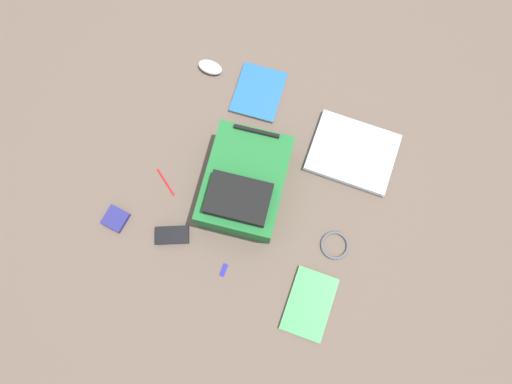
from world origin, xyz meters
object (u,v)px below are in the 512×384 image
(book_manual, at_px, (259,92))
(cable_coil, at_px, (335,245))
(backpack, at_px, (245,184))
(laptop, at_px, (353,153))
(usb_stick, at_px, (224,270))
(power_brick, at_px, (172,235))
(computer_mouse, at_px, (210,67))
(earbud_pouch, at_px, (116,219))
(book_blue, at_px, (309,304))
(pen_black, at_px, (165,182))

(book_manual, height_order, cable_coil, book_manual)
(backpack, bearing_deg, laptop, 44.40)
(usb_stick, bearing_deg, power_brick, 171.93)
(backpack, bearing_deg, power_brick, -121.42)
(computer_mouse, relative_size, earbud_pouch, 1.26)
(backpack, relative_size, earbud_pouch, 5.19)
(earbud_pouch, bearing_deg, usb_stick, 0.40)
(book_blue, height_order, earbud_pouch, earbud_pouch)
(laptop, distance_m, book_manual, 0.48)
(backpack, height_order, laptop, backpack)
(laptop, bearing_deg, computer_mouse, 172.36)
(computer_mouse, xyz_separation_m, power_brick, (0.19, -0.73, -0.00))
(computer_mouse, bearing_deg, cable_coil, -123.60)
(book_blue, relative_size, cable_coil, 2.32)
(usb_stick, bearing_deg, laptop, 67.51)
(computer_mouse, bearing_deg, book_manual, -95.69)
(cable_coil, xyz_separation_m, earbud_pouch, (-0.84, -0.28, 0.01))
(backpack, height_order, cable_coil, backpack)
(cable_coil, distance_m, earbud_pouch, 0.89)
(book_manual, bearing_deg, backpack, -71.96)
(earbud_pouch, bearing_deg, power_brick, 9.07)
(book_manual, relative_size, cable_coil, 2.31)
(power_brick, bearing_deg, earbud_pouch, -170.93)
(power_brick, bearing_deg, usb_stick, -8.07)
(laptop, height_order, power_brick, same)
(book_manual, bearing_deg, earbud_pouch, -110.90)
(backpack, xyz_separation_m, computer_mouse, (-0.38, 0.43, -0.08))
(backpack, xyz_separation_m, book_manual, (-0.13, 0.41, -0.09))
(power_brick, bearing_deg, book_blue, -0.82)
(power_brick, height_order, pen_black, power_brick)
(laptop, xyz_separation_m, power_brick, (-0.52, -0.63, -0.00))
(pen_black, bearing_deg, power_brick, -54.40)
(power_brick, relative_size, usb_stick, 2.59)
(book_blue, bearing_deg, laptop, 97.36)
(usb_stick, bearing_deg, pen_black, 149.86)
(laptop, relative_size, book_manual, 1.41)
(backpack, xyz_separation_m, book_blue, (0.42, -0.31, -0.09))
(book_manual, bearing_deg, computer_mouse, 176.78)
(book_blue, distance_m, usb_stick, 0.36)
(book_blue, xyz_separation_m, computer_mouse, (-0.80, 0.73, 0.01))
(cable_coil, height_order, usb_stick, cable_coil)
(laptop, bearing_deg, book_manual, 170.14)
(computer_mouse, xyz_separation_m, cable_coil, (0.80, -0.48, -0.01))
(power_brick, xyz_separation_m, earbud_pouch, (-0.24, -0.04, -0.00))
(laptop, xyz_separation_m, cable_coil, (0.08, -0.39, -0.01))
(earbud_pouch, bearing_deg, book_blue, 2.01)
(book_blue, bearing_deg, backpack, 144.01)
(laptop, height_order, book_manual, laptop)
(book_blue, distance_m, power_brick, 0.60)
(pen_black, height_order, usb_stick, same)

